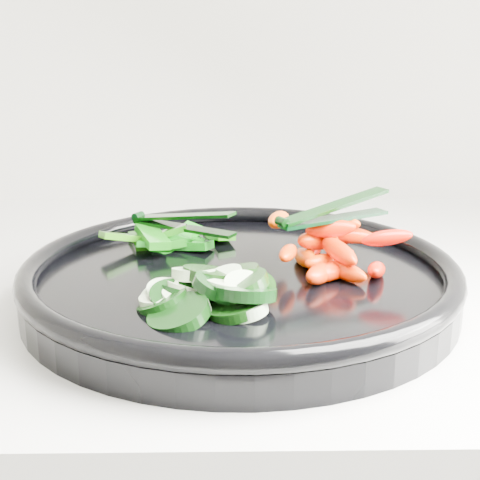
{
  "coord_description": "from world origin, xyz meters",
  "views": [
    {
      "loc": [
        -0.32,
        1.07,
        1.15
      ],
      "look_at": [
        -0.31,
        1.61,
        0.99
      ],
      "focal_mm": 50.0,
      "sensor_mm": 36.0,
      "label": 1
    }
  ],
  "objects": [
    {
      "name": "tong_carrot",
      "position": [
        -0.23,
        1.63,
        1.0
      ],
      "size": [
        0.11,
        0.07,
        0.02
      ],
      "color": "black",
      "rests_on": "carrot_pile"
    },
    {
      "name": "cucumber_pile",
      "position": [
        -0.34,
        1.55,
        0.96
      ],
      "size": [
        0.12,
        0.12,
        0.04
      ],
      "color": "black",
      "rests_on": "veggie_tray"
    },
    {
      "name": "carrot_pile",
      "position": [
        -0.24,
        1.63,
        0.97
      ],
      "size": [
        0.12,
        0.16,
        0.05
      ],
      "color": "#FF3900",
      "rests_on": "veggie_tray"
    },
    {
      "name": "tong_pepper",
      "position": [
        -0.37,
        1.69,
        0.98
      ],
      "size": [
        0.11,
        0.07,
        0.02
      ],
      "color": "black",
      "rests_on": "pepper_pile"
    },
    {
      "name": "pepper_pile",
      "position": [
        -0.38,
        1.7,
        0.96
      ],
      "size": [
        0.13,
        0.1,
        0.03
      ],
      "color": "#09630A",
      "rests_on": "veggie_tray"
    },
    {
      "name": "veggie_tray",
      "position": [
        -0.31,
        1.61,
        0.95
      ],
      "size": [
        0.43,
        0.43,
        0.04
      ],
      "color": "black",
      "rests_on": "counter"
    }
  ]
}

